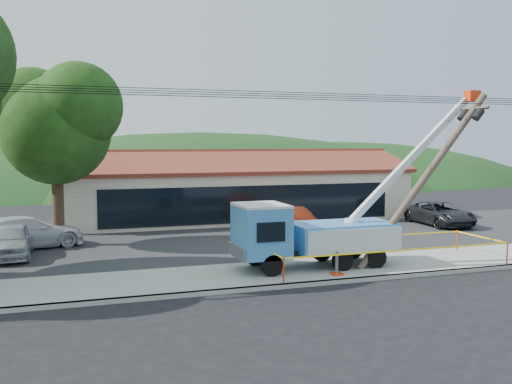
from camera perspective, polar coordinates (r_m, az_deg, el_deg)
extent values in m
plane|color=black|center=(18.28, 3.58, -11.29)|extent=(120.00, 120.00, 0.00)
cube|color=#A4A29A|center=(20.15, 1.30, -9.51)|extent=(60.00, 0.25, 0.15)
cube|color=#A4A29A|center=(21.90, -0.41, -8.33)|extent=(60.00, 4.00, 0.15)
cube|color=#28282B|center=(29.46, -5.29, -4.94)|extent=(60.00, 12.00, 0.10)
cube|color=#C2B39A|center=(37.93, -2.21, -0.18)|extent=(22.00, 8.00, 3.40)
cube|color=black|center=(34.14, -0.31, -1.22)|extent=(18.04, 0.08, 2.21)
cube|color=maroon|center=(35.88, -1.32, 3.04)|extent=(22.50, 4.53, 1.52)
cube|color=maroon|center=(39.72, -3.04, 3.23)|extent=(22.50, 4.53, 1.52)
cube|color=maroon|center=(37.78, -2.23, 4.12)|extent=(22.50, 0.30, 0.25)
cylinder|color=#332316|center=(29.40, -19.18, -1.20)|extent=(0.56, 0.56, 4.18)
sphere|color=#16330E|center=(29.25, -19.39, 5.85)|extent=(5.25, 5.25, 5.25)
sphere|color=#16330E|center=(30.02, -21.44, 7.57)|extent=(4.20, 4.20, 4.20)
sphere|color=#16330E|center=(28.60, -17.35, 8.21)|extent=(4.20, 4.20, 4.20)
ellipsoid|color=#1B3A15|center=(73.34, -5.42, 0.97)|extent=(89.60, 64.00, 32.00)
ellipsoid|color=#1B3A15|center=(80.28, 8.62, 1.28)|extent=(72.80, 52.00, 26.00)
cylinder|color=black|center=(20.51, 0.37, 9.39)|extent=(60.00, 0.02, 0.02)
cylinder|color=black|center=(20.99, -0.08, 9.61)|extent=(60.00, 0.02, 0.02)
cylinder|color=black|center=(21.48, -0.51, 9.83)|extent=(60.00, 0.02, 0.02)
cylinder|color=black|center=(21.87, -0.84, 10.06)|extent=(60.00, 0.02, 0.02)
cylinder|color=black|center=(21.39, 1.59, -7.35)|extent=(0.82, 0.27, 0.82)
cylinder|color=black|center=(23.17, -0.06, -6.39)|extent=(0.82, 0.27, 0.82)
cylinder|color=black|center=(22.55, 8.66, -6.76)|extent=(0.82, 0.27, 0.82)
cylinder|color=black|center=(24.24, 6.56, -5.91)|extent=(0.82, 0.27, 0.82)
cylinder|color=black|center=(23.24, 11.89, -6.46)|extent=(0.82, 0.27, 0.82)
cylinder|color=black|center=(24.89, 9.64, -5.66)|extent=(0.82, 0.27, 0.82)
cube|color=black|center=(23.11, 6.35, -5.87)|extent=(6.05, 0.92, 0.23)
cube|color=#3C7DD6|center=(22.04, 0.51, -3.95)|extent=(1.83, 2.20, 1.92)
cube|color=silver|center=(21.90, 0.51, -1.35)|extent=(1.83, 2.20, 0.11)
cube|color=black|center=(21.75, -1.66, -3.71)|extent=(0.07, 1.65, 0.82)
cube|color=gray|center=(21.87, -1.89, -5.97)|extent=(0.14, 2.11, 0.46)
cube|color=#3C7DD6|center=(23.45, 8.60, -4.37)|extent=(4.22, 2.20, 1.10)
cylinder|color=silver|center=(23.60, 9.61, -3.31)|extent=(0.64, 0.64, 0.55)
cube|color=silver|center=(24.80, 15.38, 3.45)|extent=(5.73, 0.26, 5.31)
cube|color=gray|center=(24.95, 15.91, 3.97)|extent=(3.45, 0.16, 3.19)
cube|color=red|center=(26.38, 20.81, 8.96)|extent=(0.55, 0.46, 0.46)
cube|color=red|center=(21.87, 8.07, -8.14)|extent=(0.41, 0.41, 0.07)
cube|color=red|center=(25.65, 9.72, -6.20)|extent=(0.41, 0.41, 0.07)
cylinder|color=#4C3B31|center=(24.04, 16.39, 1.21)|extent=(5.93, 0.29, 7.13)
cube|color=#4C3B31|center=(25.48, 21.01, 7.84)|extent=(0.15, 1.63, 0.15)
cylinder|color=black|center=(25.71, 20.03, 7.23)|extent=(0.54, 0.33, 0.56)
cylinder|color=black|center=(25.01, 21.34, 7.27)|extent=(0.54, 0.33, 0.56)
cylinder|color=red|center=(20.39, 2.78, -7.78)|extent=(0.06, 0.06, 0.93)
cylinder|color=red|center=(25.58, 23.82, -5.58)|extent=(0.06, 0.06, 0.93)
cylinder|color=red|center=(27.96, 19.43, -4.57)|extent=(0.06, 0.06, 0.93)
cylinder|color=red|center=(23.30, -0.08, -6.16)|extent=(0.06, 0.06, 0.93)
cube|color=yellow|center=(22.52, 14.55, -5.62)|extent=(9.82, 0.01, 0.06)
cube|color=yellow|center=(26.68, 21.56, -4.17)|extent=(0.01, 3.17, 0.06)
cube|color=yellow|center=(25.19, 10.60, -4.43)|extent=(9.82, 0.01, 0.06)
cube|color=yellow|center=(21.75, 1.26, -5.84)|extent=(0.01, 3.17, 0.06)
imported|color=#A7A9AE|center=(27.28, -23.28, -6.24)|extent=(1.77, 4.35, 1.48)
imported|color=maroon|center=(30.11, 3.57, -4.81)|extent=(2.23, 5.01, 1.60)
imported|color=silver|center=(29.29, -21.92, -5.44)|extent=(5.68, 3.54, 1.54)
imported|color=black|center=(36.46, 17.88, -3.32)|extent=(2.58, 5.19, 1.41)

